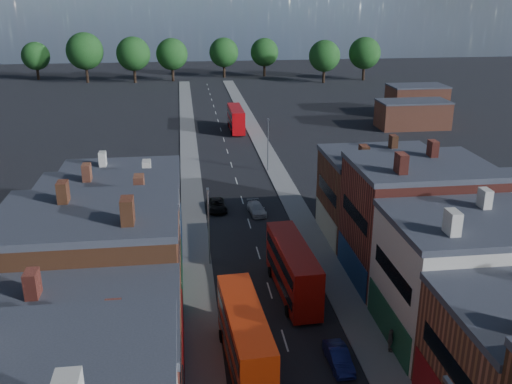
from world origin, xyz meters
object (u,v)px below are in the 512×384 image
object	(u,v)px
bus_0	(245,337)
bus_2	(236,119)
car_1	(339,358)
car_2	(217,205)
bus_1	(293,268)
ped_3	(390,340)
car_3	(257,209)

from	to	relation	value
bus_0	bus_2	bearing A→B (deg)	81.48
car_1	bus_2	bearing A→B (deg)	88.72
car_1	bus_0	bearing A→B (deg)	173.22
bus_0	car_2	size ratio (longest dim) A/B	2.37
bus_1	bus_2	size ratio (longest dim) A/B	1.07
bus_1	car_1	xyz separation A→B (m)	(1.43, -10.73, -1.95)
ped_3	car_2	bearing A→B (deg)	34.79
ped_3	car_1	bearing A→B (deg)	118.97
bus_0	car_2	bearing A→B (deg)	86.52
car_1	car_2	world-z (taller)	car_1
car_2	ped_3	size ratio (longest dim) A/B	2.51
bus_1	car_3	world-z (taller)	bus_1
bus_1	car_2	world-z (taller)	bus_1
bus_2	car_2	world-z (taller)	bus_2
car_1	car_2	bearing A→B (deg)	100.37
bus_2	ped_3	world-z (taller)	bus_2
car_3	ped_3	world-z (taller)	ped_3
bus_2	car_3	world-z (taller)	bus_2
car_1	car_2	xyz separation A→B (m)	(-6.90, 32.43, -0.01)
bus_0	car_2	distance (m)	31.87
bus_1	car_2	bearing A→B (deg)	101.22
bus_1	ped_3	world-z (taller)	bus_1
bus_2	ped_3	xyz separation A→B (m)	(4.80, -72.92, -1.41)
bus_0	bus_2	size ratio (longest dim) A/B	1.06
bus_0	car_1	distance (m)	7.16
bus_0	bus_1	distance (m)	11.49
car_2	car_3	bearing A→B (deg)	-23.92
car_2	bus_2	bearing A→B (deg)	77.23
ped_3	car_3	bearing A→B (deg)	27.31
car_1	car_3	world-z (taller)	car_1
bus_1	ped_3	distance (m)	11.35
car_2	car_3	world-z (taller)	car_2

